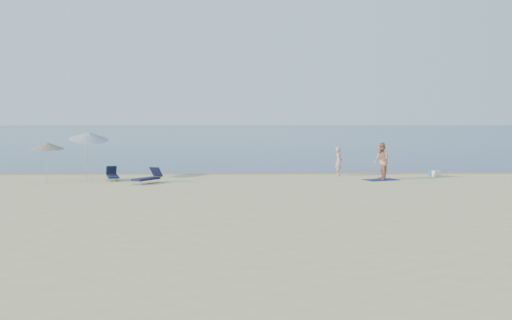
{
  "coord_description": "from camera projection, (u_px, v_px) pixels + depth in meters",
  "views": [
    {
      "loc": [
        -2.97,
        -17.02,
        3.35
      ],
      "look_at": [
        -2.13,
        16.0,
        1.0
      ],
      "focal_mm": 45.0,
      "sensor_mm": 36.0,
      "label": 1
    }
  ],
  "objects": [
    {
      "name": "white_bag",
      "position": [
        436.0,
        174.0,
        34.53
      ],
      "size": [
        0.46,
        0.42,
        0.33
      ],
      "primitive_type": "cube",
      "rotation": [
        0.0,
        0.0,
        0.28
      ],
      "color": "silver",
      "rests_on": "ground"
    },
    {
      "name": "beach_towel",
      "position": [
        381.0,
        180.0,
        32.78
      ],
      "size": [
        1.95,
        1.54,
        0.03
      ],
      "primitive_type": "cube",
      "rotation": [
        0.0,
        0.0,
        0.4
      ],
      "color": "#0F134C",
      "rests_on": "ground"
    },
    {
      "name": "lounger_right",
      "position": [
        148.0,
        178.0,
        31.2
      ],
      "size": [
        1.4,
        1.77,
        0.76
      ],
      "rotation": [
        0.0,
        0.0,
        -0.56
      ],
      "color": "black",
      "rests_on": "ground"
    },
    {
      "name": "person_right",
      "position": [
        381.0,
        161.0,
        32.94
      ],
      "size": [
        0.8,
        0.99,
        1.92
      ],
      "primitive_type": "imported",
      "rotation": [
        0.0,
        0.0,
        -1.49
      ],
      "color": "tan",
      "rests_on": "ground"
    },
    {
      "name": "ground",
      "position": [
        350.0,
        239.0,
        17.28
      ],
      "size": [
        160.0,
        160.0,
        0.0
      ],
      "primitive_type": "plane",
      "color": "#CABC86",
      "rests_on": "ground"
    },
    {
      "name": "sea",
      "position": [
        256.0,
        133.0,
        117.0
      ],
      "size": [
        240.0,
        160.0,
        0.01
      ],
      "primitive_type": "cube",
      "color": "#0D214F",
      "rests_on": "ground"
    },
    {
      "name": "lounger_left",
      "position": [
        113.0,
        175.0,
        32.59
      ],
      "size": [
        0.96,
        1.69,
        0.71
      ],
      "rotation": [
        0.0,
        0.0,
        0.29
      ],
      "color": "#141B39",
      "rests_on": "ground"
    },
    {
      "name": "wet_sand_strip",
      "position": [
        292.0,
        173.0,
        36.63
      ],
      "size": [
        240.0,
        1.6,
        0.0
      ],
      "primitive_type": "cube",
      "color": "#847254",
      "rests_on": "ground"
    },
    {
      "name": "umbrella_far",
      "position": [
        47.0,
        146.0,
        31.45
      ],
      "size": [
        2.03,
        2.05,
        2.1
      ],
      "rotation": [
        0.0,
        0.0,
        0.37
      ],
      "color": "silver",
      "rests_on": "ground"
    },
    {
      "name": "blue_cooler",
      "position": [
        433.0,
        173.0,
        34.8
      ],
      "size": [
        0.48,
        0.37,
        0.31
      ],
      "primitive_type": "cube",
      "rotation": [
        0.0,
        0.0,
        0.15
      ],
      "color": "#1F5FAC",
      "rests_on": "ground"
    },
    {
      "name": "person_left",
      "position": [
        339.0,
        161.0,
        34.97
      ],
      "size": [
        0.4,
        0.59,
        1.58
      ],
      "primitive_type": "imported",
      "rotation": [
        0.0,
        0.0,
        1.53
      ],
      "color": "tan",
      "rests_on": "ground"
    },
    {
      "name": "umbrella_near",
      "position": [
        89.0,
        136.0,
        33.2
      ],
      "size": [
        2.65,
        2.67,
        2.65
      ],
      "rotation": [
        0.0,
        0.0,
        0.41
      ],
      "color": "silver",
      "rests_on": "ground"
    }
  ]
}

